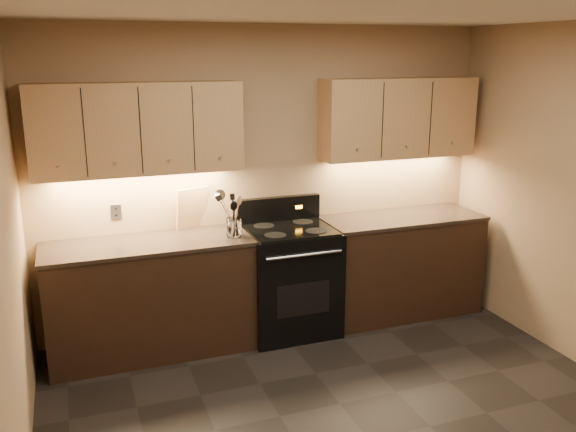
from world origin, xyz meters
The scene contains 15 objects.
ceiling centered at (0.00, 0.00, 2.60)m, with size 4.00×4.00×0.00m, color silver.
wall_back centered at (0.00, 2.00, 1.30)m, with size 4.00×0.04×2.60m, color tan.
counter_left centered at (-1.10, 1.70, 0.47)m, with size 1.62×0.62×0.93m.
counter_right centered at (1.18, 1.70, 0.47)m, with size 1.46×0.62×0.93m.
stove centered at (0.08, 1.68, 0.48)m, with size 0.76×0.68×1.14m.
upper_cab_left centered at (-1.10, 1.85, 1.80)m, with size 1.60×0.30×0.70m, color tan.
upper_cab_right centered at (1.18, 1.85, 1.80)m, with size 1.44×0.30×0.70m, color tan.
outlet_plate centered at (-1.30, 1.99, 1.12)m, with size 0.09×0.01×0.12m, color #B2B5BA.
utensil_crock centered at (-0.42, 1.62, 1.00)m, with size 0.15×0.15×0.15m.
cutting_board centered at (-0.68, 1.97, 1.10)m, with size 0.28×0.02×0.35m, color tan.
wooden_spoon centered at (-0.44, 1.60, 1.10)m, with size 0.06×0.06×0.31m, color tan, non-canonical shape.
black_spoon centered at (-0.41, 1.65, 1.09)m, with size 0.06×0.06×0.29m, color black, non-canonical shape.
black_turner centered at (-0.41, 1.60, 1.12)m, with size 0.08×0.08×0.34m, color black, non-canonical shape.
steel_spatula centered at (-0.38, 1.62, 1.14)m, with size 0.08×0.08×0.40m, color silver, non-canonical shape.
steel_skimmer centered at (-0.38, 1.61, 1.13)m, with size 0.09×0.09×0.38m, color silver, non-canonical shape.
Camera 1 is at (-1.63, -2.96, 2.36)m, focal length 38.00 mm.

